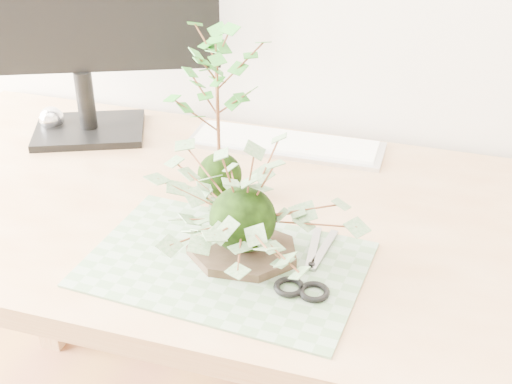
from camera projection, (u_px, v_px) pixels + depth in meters
The scene contains 8 objects.
desk at pixel (282, 260), 1.27m from camera, with size 1.60×0.70×0.74m.
cutting_mat at pixel (225, 264), 1.11m from camera, with size 0.42×0.28×0.00m, color #597B52.
stone_dish at pixel (243, 251), 1.12m from camera, with size 0.18×0.18×0.01m, color black.
ivy_kokedama at pixel (242, 192), 1.07m from camera, with size 0.34×0.34×0.21m.
maple_kokedama at pixel (217, 73), 1.18m from camera, with size 0.19×0.19×0.33m.
keyboard at pixel (286, 144), 1.46m from camera, with size 0.40×0.13×0.02m.
foil_ball at pixel (52, 119), 1.52m from camera, with size 0.05×0.05×0.05m, color white.
scissors at pixel (306, 280), 1.06m from camera, with size 0.08×0.19×0.01m.
Camera 1 is at (0.29, 0.23, 1.40)m, focal length 50.00 mm.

